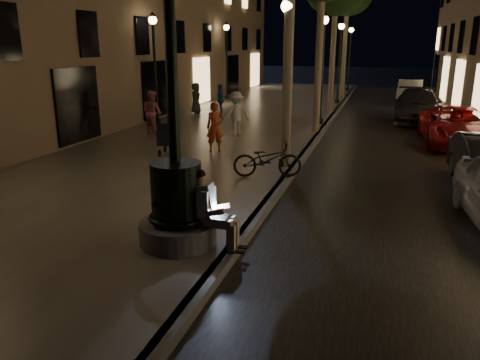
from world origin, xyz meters
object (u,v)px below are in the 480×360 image
(lamp_left_b, at_px, (154,54))
(bicycle, at_px, (267,159))
(lamp_curb_b, at_px, (323,54))
(lamp_curb_c, at_px, (340,51))
(car_fifth, at_px, (410,91))
(pedestrian_red, at_px, (215,127))
(pedestrian_blue, at_px, (220,100))
(pedestrian_white, at_px, (236,114))
(lamp_curb_a, at_px, (286,60))
(car_third, at_px, (457,126))
(lamp_curb_d, at_px, (350,50))
(pedestrian_dark, at_px, (196,98))
(seated_man_laptop, at_px, (209,207))
(lamp_left_c, at_px, (227,51))
(pedestrian_pink, at_px, (152,112))
(fountain_lamppost, at_px, (176,189))
(car_rear, at_px, (417,106))
(stroller, at_px, (167,136))

(lamp_left_b, xyz_separation_m, bicycle, (6.91, -7.27, -2.55))
(lamp_curb_b, distance_m, lamp_curb_c, 8.00)
(lamp_left_b, relative_size, car_fifth, 1.13)
(car_fifth, xyz_separation_m, pedestrian_red, (-6.87, -18.42, 0.32))
(pedestrian_blue, bearing_deg, pedestrian_white, 7.57)
(lamp_curb_a, distance_m, car_third, 8.27)
(lamp_curb_d, bearing_deg, car_third, -73.52)
(lamp_left_b, bearing_deg, pedestrian_red, -46.56)
(lamp_left_b, bearing_deg, pedestrian_dark, 80.53)
(seated_man_laptop, height_order, pedestrian_white, pedestrian_white)
(car_third, height_order, pedestrian_blue, pedestrian_blue)
(pedestrian_dark, bearing_deg, car_third, -124.48)
(lamp_left_c, distance_m, pedestrian_pink, 12.65)
(pedestrian_red, bearing_deg, lamp_curb_d, 52.21)
(lamp_curb_a, bearing_deg, fountain_lamppost, -96.65)
(lamp_curb_a, xyz_separation_m, lamp_left_c, (-7.10, 16.00, 0.00))
(pedestrian_white, bearing_deg, fountain_lamppost, 63.78)
(fountain_lamppost, bearing_deg, car_rear, 73.83)
(lamp_left_b, bearing_deg, pedestrian_pink, -67.31)
(pedestrian_dark, bearing_deg, pedestrian_white, -161.52)
(car_fifth, relative_size, bicycle, 2.31)
(pedestrian_dark, bearing_deg, lamp_curb_d, -41.80)
(seated_man_laptop, xyz_separation_m, lamp_left_b, (-7.01, 12.00, 2.29))
(lamp_curb_a, relative_size, car_rear, 0.92)
(fountain_lamppost, xyz_separation_m, pedestrian_blue, (-4.42, 15.04, -0.24))
(car_third, xyz_separation_m, car_rear, (-1.11, 5.51, 0.05))
(seated_man_laptop, height_order, lamp_left_c, lamp_left_c)
(pedestrian_red, bearing_deg, car_rear, 24.21)
(lamp_curb_b, distance_m, car_fifth, 12.67)
(lamp_curb_b, distance_m, pedestrian_red, 7.58)
(lamp_left_b, distance_m, bicycle, 10.35)
(car_third, height_order, pedestrian_pink, pedestrian_pink)
(car_third, bearing_deg, lamp_left_b, 176.81)
(car_third, height_order, car_fifth, car_third)
(lamp_curb_b, xyz_separation_m, lamp_left_b, (-7.10, -2.00, 0.00))
(seated_man_laptop, distance_m, car_fifth, 26.02)
(pedestrian_pink, relative_size, pedestrian_white, 1.00)
(lamp_curb_b, bearing_deg, pedestrian_dark, 168.65)
(lamp_curb_c, relative_size, lamp_left_b, 1.00)
(lamp_curb_d, bearing_deg, pedestrian_pink, -106.60)
(lamp_curb_b, height_order, car_rear, lamp_curb_b)
(car_third, bearing_deg, pedestrian_pink, -171.36)
(lamp_curb_a, relative_size, pedestrian_white, 2.81)
(lamp_curb_a, bearing_deg, stroller, 174.75)
(lamp_curb_c, height_order, stroller, lamp_curb_c)
(lamp_curb_d, distance_m, pedestrian_red, 23.03)
(lamp_left_c, distance_m, pedestrian_dark, 7.08)
(car_third, bearing_deg, car_fifth, 92.60)
(pedestrian_red, bearing_deg, lamp_left_b, 102.10)
(car_fifth, bearing_deg, pedestrian_red, -106.85)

